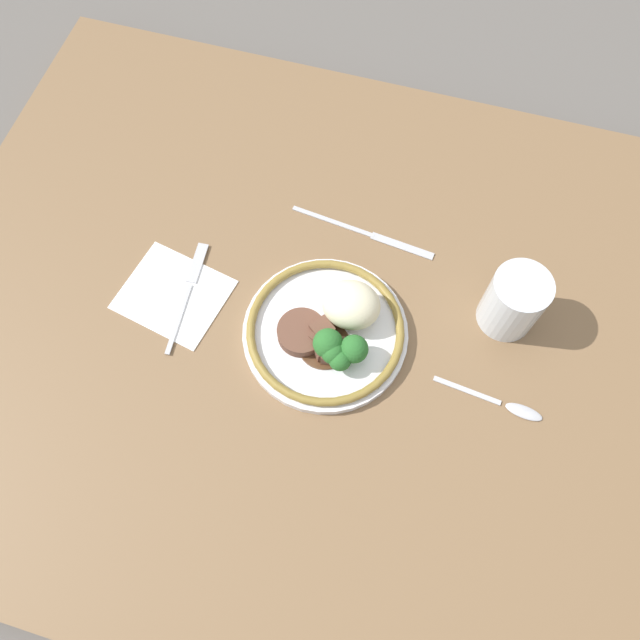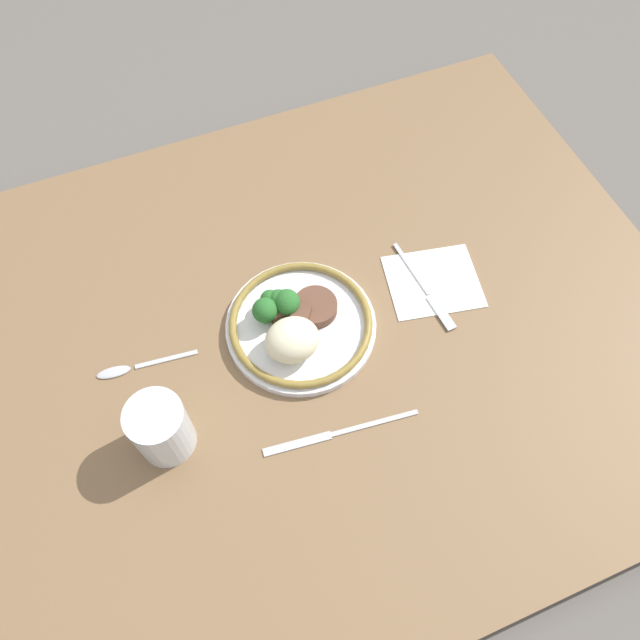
{
  "view_description": "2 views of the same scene",
  "coord_description": "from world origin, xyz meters",
  "px_view_note": "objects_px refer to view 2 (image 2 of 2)",
  "views": [
    {
      "loc": [
        0.11,
        -0.34,
        0.86
      ],
      "look_at": [
        0.01,
        -0.0,
        0.06
      ],
      "focal_mm": 35.0,
      "sensor_mm": 36.0,
      "label": 1
    },
    {
      "loc": [
        0.17,
        0.43,
        0.89
      ],
      "look_at": [
        -0.0,
        0.01,
        0.08
      ],
      "focal_mm": 35.0,
      "sensor_mm": 36.0,
      "label": 2
    }
  ],
  "objects_px": {
    "plate": "(297,324)",
    "knife": "(336,434)",
    "fork": "(428,294)",
    "juice_glass": "(162,429)",
    "spoon": "(127,369)"
  },
  "relations": [
    {
      "from": "plate",
      "to": "juice_glass",
      "type": "height_order",
      "value": "juice_glass"
    },
    {
      "from": "plate",
      "to": "knife",
      "type": "distance_m",
      "value": 0.18
    },
    {
      "from": "plate",
      "to": "spoon",
      "type": "height_order",
      "value": "plate"
    },
    {
      "from": "juice_glass",
      "to": "fork",
      "type": "distance_m",
      "value": 0.46
    },
    {
      "from": "juice_glass",
      "to": "fork",
      "type": "relative_size",
      "value": 0.55
    },
    {
      "from": "fork",
      "to": "spoon",
      "type": "relative_size",
      "value": 1.19
    },
    {
      "from": "fork",
      "to": "knife",
      "type": "xyz_separation_m",
      "value": [
        0.23,
        0.16,
        -0.0
      ]
    },
    {
      "from": "plate",
      "to": "fork",
      "type": "xyz_separation_m",
      "value": [
        -0.22,
        0.02,
        -0.02
      ]
    },
    {
      "from": "plate",
      "to": "knife",
      "type": "height_order",
      "value": "plate"
    },
    {
      "from": "knife",
      "to": "spoon",
      "type": "xyz_separation_m",
      "value": [
        0.25,
        -0.21,
        0.0
      ]
    },
    {
      "from": "plate",
      "to": "fork",
      "type": "height_order",
      "value": "plate"
    },
    {
      "from": "knife",
      "to": "plate",
      "type": "bearing_deg",
      "value": -86.8
    },
    {
      "from": "plate",
      "to": "juice_glass",
      "type": "bearing_deg",
      "value": 22.72
    },
    {
      "from": "juice_glass",
      "to": "knife",
      "type": "bearing_deg",
      "value": 160.33
    },
    {
      "from": "fork",
      "to": "knife",
      "type": "distance_m",
      "value": 0.28
    }
  ]
}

